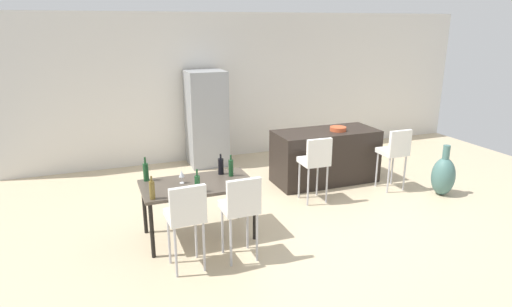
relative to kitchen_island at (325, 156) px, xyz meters
name	(u,v)px	position (x,y,z in m)	size (l,w,h in m)	color
ground_plane	(321,204)	(-0.56, -0.89, -0.46)	(10.00, 10.00, 0.00)	#C6B28E
back_wall	(253,85)	(-0.56, 2.13, 0.99)	(10.00, 0.12, 2.90)	silver
kitchen_island	(325,156)	(0.00, 0.00, 0.00)	(1.80, 0.78, 0.92)	black
bar_chair_left	(316,159)	(-0.62, -0.77, 0.24)	(0.41, 0.41, 1.05)	white
bar_chair_middle	(395,150)	(0.86, -0.77, 0.24)	(0.40, 0.40, 1.05)	white
dining_table	(198,188)	(-2.57, -1.24, 0.21)	(1.42, 0.80, 0.74)	#4C4238
dining_chair_near	(186,213)	(-2.89, -2.01, 0.24)	(0.42, 0.42, 1.05)	white
dining_chair_far	(241,205)	(-2.25, -2.01, 0.24)	(0.40, 0.40, 1.05)	white
wine_bottle_far	(146,172)	(-3.17, -0.92, 0.40)	(0.07, 0.07, 0.32)	#194723
wine_bottle_right	(231,168)	(-2.09, -1.13, 0.40)	(0.06, 0.06, 0.29)	#194723
wine_bottle_middle	(197,183)	(-2.64, -1.54, 0.39)	(0.07, 0.07, 0.29)	#194723
wine_bottle_inner	(221,166)	(-2.19, -1.01, 0.39)	(0.08, 0.08, 0.28)	black
wine_bottle_near	(152,190)	(-3.18, -1.56, 0.39)	(0.06, 0.06, 0.28)	brown
wine_glass_left	(182,174)	(-2.76, -1.16, 0.40)	(0.07, 0.07, 0.17)	silver
refrigerator	(206,119)	(-1.68, 1.69, 0.46)	(0.72, 0.68, 1.84)	#939699
fruit_bowl	(338,129)	(0.18, -0.08, 0.50)	(0.28, 0.28, 0.07)	#C6512D
floor_vase	(443,176)	(1.48, -1.24, -0.14)	(0.37, 0.37, 0.84)	#47706B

